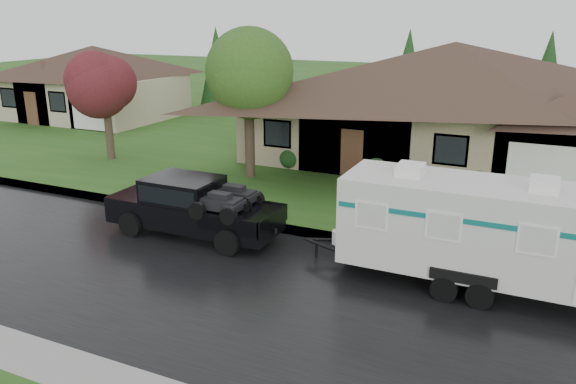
# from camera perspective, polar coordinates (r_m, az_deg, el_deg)

# --- Properties ---
(ground) EXTENTS (140.00, 140.00, 0.00)m
(ground) POSITION_cam_1_polar(r_m,az_deg,el_deg) (16.57, 0.46, -7.26)
(ground) COLOR #265019
(ground) RESTS_ON ground
(road) EXTENTS (140.00, 8.00, 0.01)m
(road) POSITION_cam_1_polar(r_m,az_deg,el_deg) (14.95, -2.75, -10.17)
(road) COLOR black
(road) RESTS_ON ground
(curb) EXTENTS (140.00, 0.50, 0.15)m
(curb) POSITION_cam_1_polar(r_m,az_deg,el_deg) (18.44, 3.35, -4.36)
(curb) COLOR gray
(curb) RESTS_ON ground
(lawn) EXTENTS (140.00, 26.00, 0.15)m
(lawn) POSITION_cam_1_polar(r_m,az_deg,el_deg) (30.16, 12.31, 4.01)
(lawn) COLOR #265019
(lawn) RESTS_ON ground
(house_main) EXTENTS (19.44, 10.80, 6.90)m
(house_main) POSITION_cam_1_polar(r_m,az_deg,el_deg) (28.01, 16.87, 9.96)
(house_main) COLOR gray
(house_main) RESTS_ON lawn
(house_far) EXTENTS (10.80, 8.64, 5.80)m
(house_far) POSITION_cam_1_polar(r_m,az_deg,el_deg) (40.88, -18.93, 11.10)
(house_far) COLOR tan
(house_far) RESTS_ON lawn
(tree_left_green) EXTENTS (3.90, 3.90, 6.46)m
(tree_left_green) POSITION_cam_1_polar(r_m,az_deg,el_deg) (23.98, -4.06, 11.99)
(tree_left_green) COLOR #382B1E
(tree_left_green) RESTS_ON lawn
(tree_red) EXTENTS (3.14, 3.14, 5.19)m
(tree_red) POSITION_cam_1_polar(r_m,az_deg,el_deg) (28.50, -18.15, 10.29)
(tree_red) COLOR #382B1E
(tree_red) RESTS_ON lawn
(shrub_row) EXTENTS (13.60, 1.00, 1.00)m
(shrub_row) POSITION_cam_1_polar(r_m,az_deg,el_deg) (24.22, 13.97, 1.97)
(shrub_row) COLOR #143814
(shrub_row) RESTS_ON lawn
(pickup_truck) EXTENTS (5.77, 2.19, 1.92)m
(pickup_truck) POSITION_cam_1_polar(r_m,az_deg,el_deg) (18.58, -9.85, -1.29)
(pickup_truck) COLOR black
(pickup_truck) RESTS_ON ground
(travel_trailer) EXTENTS (7.11, 2.50, 3.19)m
(travel_trailer) POSITION_cam_1_polar(r_m,az_deg,el_deg) (15.39, 18.28, -3.37)
(travel_trailer) COLOR silver
(travel_trailer) RESTS_ON ground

